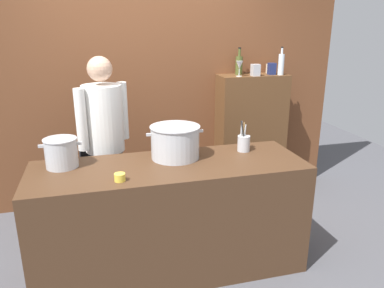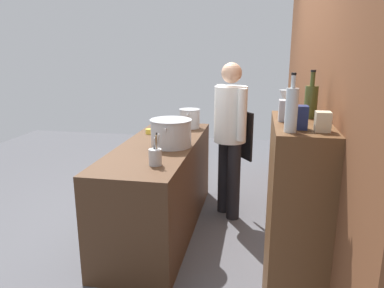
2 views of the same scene
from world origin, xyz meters
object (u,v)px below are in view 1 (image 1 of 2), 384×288
(wine_glass_tall, at_px, (239,66))
(spice_tin_navy, at_px, (272,69))
(chef, at_px, (104,136))
(stockpot_small, at_px, (61,153))
(wine_bottle_olive, at_px, (239,65))
(wine_bottle_clear, at_px, (281,64))
(stockpot_large, at_px, (175,142))
(spice_tin_silver, at_px, (255,70))
(utensil_crock, at_px, (244,143))
(spice_tin_cream, at_px, (270,69))
(butter_jar, at_px, (120,177))

(wine_glass_tall, xyz_separation_m, spice_tin_navy, (0.40, 0.06, -0.05))
(chef, distance_m, spice_tin_navy, 1.96)
(stockpot_small, relative_size, wine_glass_tall, 1.90)
(chef, bearing_deg, wine_bottle_olive, 166.55)
(wine_bottle_clear, bearing_deg, stockpot_large, -145.24)
(spice_tin_silver, bearing_deg, utensil_crock, -117.97)
(wine_bottle_olive, relative_size, wine_glass_tall, 1.79)
(wine_bottle_clear, height_order, spice_tin_cream, wine_bottle_clear)
(chef, distance_m, wine_bottle_olive, 1.68)
(stockpot_large, bearing_deg, chef, 135.63)
(utensil_crock, xyz_separation_m, butter_jar, (-1.05, -0.37, -0.04))
(chef, xyz_separation_m, stockpot_large, (0.53, -0.52, 0.06))
(stockpot_small, relative_size, spice_tin_silver, 2.49)
(stockpot_small, height_order, spice_tin_silver, spice_tin_silver)
(spice_tin_cream, bearing_deg, wine_bottle_olive, -177.89)
(wine_bottle_olive, height_order, spice_tin_navy, wine_bottle_olive)
(utensil_crock, bearing_deg, stockpot_small, 179.83)
(wine_bottle_olive, relative_size, spice_tin_cream, 2.81)
(spice_tin_cream, bearing_deg, wine_glass_tall, -159.57)
(chef, distance_m, stockpot_large, 0.74)
(stockpot_large, xyz_separation_m, butter_jar, (-0.46, -0.36, -0.10))
(utensil_crock, bearing_deg, wine_glass_tall, 71.41)
(chef, height_order, wine_bottle_clear, wine_bottle_clear)
(stockpot_small, height_order, wine_bottle_olive, wine_bottle_olive)
(wine_bottle_clear, xyz_separation_m, spice_tin_navy, (-0.08, 0.05, -0.05))
(butter_jar, height_order, spice_tin_cream, spice_tin_cream)
(utensil_crock, relative_size, spice_tin_navy, 2.09)
(stockpot_small, distance_m, utensil_crock, 1.44)
(stockpot_large, distance_m, wine_bottle_olive, 1.53)
(stockpot_large, relative_size, wine_glass_tall, 2.81)
(stockpot_small, relative_size, spice_tin_navy, 2.46)
(chef, bearing_deg, stockpot_large, 100.52)
(butter_jar, height_order, spice_tin_silver, spice_tin_silver)
(utensil_crock, bearing_deg, chef, 155.64)
(stockpot_large, bearing_deg, stockpot_small, 178.87)
(wine_bottle_clear, distance_m, spice_tin_cream, 0.18)
(wine_bottle_olive, distance_m, wine_glass_tall, 0.16)
(stockpot_large, distance_m, spice_tin_cream, 1.79)
(utensil_crock, distance_m, spice_tin_navy, 1.32)
(wine_bottle_olive, xyz_separation_m, spice_tin_navy, (0.34, -0.09, -0.04))
(wine_bottle_clear, bearing_deg, butter_jar, -144.46)
(utensil_crock, bearing_deg, butter_jar, -160.47)
(chef, relative_size, wine_bottle_clear, 5.60)
(stockpot_small, xyz_separation_m, spice_tin_navy, (2.16, 1.00, 0.44))
(stockpot_small, xyz_separation_m, utensil_crock, (1.44, -0.00, -0.04))
(stockpot_large, xyz_separation_m, spice_tin_cream, (1.34, 1.12, 0.41))
(spice_tin_cream, bearing_deg, stockpot_large, -140.12)
(stockpot_large, height_order, utensil_crock, utensil_crock)
(chef, relative_size, utensil_crock, 6.38)
(wine_glass_tall, height_order, spice_tin_silver, wine_glass_tall)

